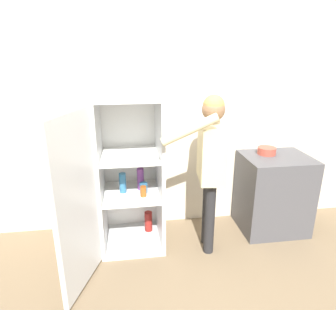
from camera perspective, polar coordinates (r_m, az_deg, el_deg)
ground_plane at (r=3.00m, az=1.45°, el=-21.78°), size 12.00×12.00×0.00m
wall_back at (r=3.31m, az=-1.22°, el=7.09°), size 7.00×0.06×2.55m
refrigerator at (r=3.00m, az=-8.94°, el=-4.33°), size 0.89×1.25×1.58m
person at (r=2.89m, az=8.07°, el=-0.10°), size 0.65×0.53×1.60m
counter at (r=3.63m, az=19.36°, el=-6.88°), size 0.72×0.59×0.88m
bowl at (r=3.50m, az=18.29°, el=0.77°), size 0.20×0.20×0.08m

